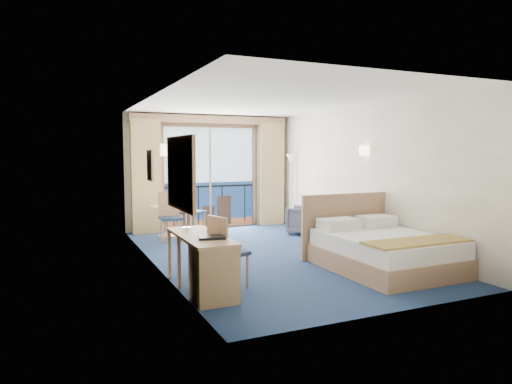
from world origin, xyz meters
name	(u,v)px	position (x,y,z in m)	size (l,w,h in m)	color
floor	(268,254)	(0.00, 0.00, 0.00)	(6.50, 6.50, 0.00)	navy
room_walls	(268,155)	(0.00, 0.00, 1.78)	(4.04, 6.54, 2.72)	beige
balcony_door	(210,180)	(-0.01, 3.22, 1.14)	(2.36, 0.03, 2.52)	navy
curtain_left	(146,177)	(-1.55, 3.07, 1.28)	(0.65, 0.22, 2.55)	tan
curtain_right	(271,174)	(1.55, 3.07, 1.28)	(0.65, 0.22, 2.55)	tan
pelmet	(211,120)	(0.00, 3.10, 2.58)	(3.80, 0.25, 0.18)	tan
mirror	(181,173)	(-1.97, -1.50, 1.55)	(0.05, 1.25, 0.95)	tan
wall_print	(150,165)	(-1.97, 0.45, 1.60)	(0.04, 0.42, 0.52)	tan
sconce_left	(166,150)	(-1.94, -0.60, 1.85)	(0.18, 0.18, 0.18)	beige
sconce_right	(364,151)	(1.94, -0.15, 1.85)	(0.18, 0.18, 0.18)	beige
bed	(382,249)	(1.18, -1.64, 0.31)	(1.76, 2.09, 1.10)	tan
nightstand	(360,233)	(1.75, -0.35, 0.31)	(0.47, 0.45, 0.61)	#9E8053
phone	(360,215)	(1.71, -0.37, 0.65)	(0.17, 0.13, 0.08)	silver
armchair	(304,220)	(1.63, 1.54, 0.31)	(0.66, 0.68, 0.62)	#464A55
floor_lamp	(291,172)	(1.84, 2.56, 1.34)	(0.25, 0.25, 1.77)	silver
desk	(211,267)	(-1.72, -1.94, 0.41)	(0.54, 1.57, 0.73)	tan
desk_chair	(224,248)	(-1.42, -1.60, 0.55)	(0.53, 0.53, 0.98)	#1C2A43
folder	(212,237)	(-1.66, -1.81, 0.75)	(0.33, 0.25, 0.03)	black
desk_lamp	(186,205)	(-1.78, -1.06, 1.08)	(0.12, 0.12, 0.46)	silver
round_table	(168,213)	(-1.22, 2.44, 0.51)	(0.75, 0.75, 0.68)	tan
table_chair_a	(190,209)	(-0.72, 2.42, 0.59)	(0.63, 0.63, 1.04)	#1C2A43
table_chair_b	(170,214)	(-1.29, 1.95, 0.57)	(0.45, 0.46, 1.00)	#1C2A43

